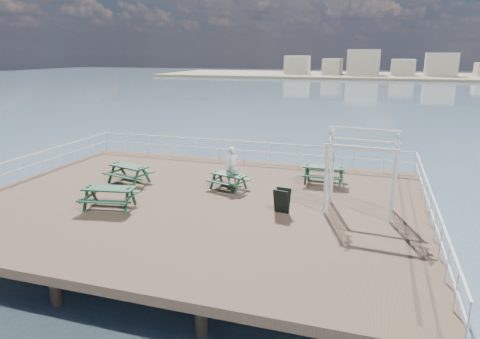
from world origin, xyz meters
The scene contains 10 objects.
ground centered at (0.00, 0.00, -0.15)m, with size 18.00×14.00×0.30m, color brown.
sea_backdrop centered at (12.54, 134.07, -0.51)m, with size 300.00×300.00×9.20m.
railing centered at (-0.07, 2.57, 0.87)m, with size 17.77×13.76×1.10m.
picnic_table_a centered at (-3.85, 1.25, 0.59)m, with size 2.22×1.97×0.92m.
picnic_table_b centered at (0.84, 1.72, 0.49)m, with size 1.89×1.69×0.77m.
picnic_table_c centered at (4.73, 3.82, 0.58)m, with size 1.86×1.51×0.90m.
picnic_table_d centered at (-2.71, -1.96, 0.60)m, with size 2.17×1.86×0.94m.
trellis_arbor centered at (6.43, 0.55, 1.41)m, with size 2.67×1.59×3.18m.
sandwich_board centered at (3.70, -0.45, 0.46)m, with size 0.64×0.52×0.95m.
person centered at (0.86, 2.22, 0.89)m, with size 0.65×0.42×1.77m, color silver.
Camera 1 is at (6.74, -15.25, 5.80)m, focal length 32.00 mm.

